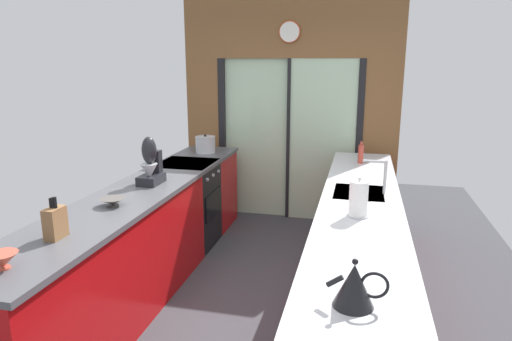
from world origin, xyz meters
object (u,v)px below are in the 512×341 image
object	(u,v)px
paper_towel_roll	(358,199)
mixing_bowl_far	(113,202)
knife_block	(55,223)
mixing_bowl_near	(2,261)
stand_mixer	(151,166)
soap_bottle	(361,153)
kettle	(354,285)
stock_pot	(205,144)
oven_range	(188,204)

from	to	relation	value
paper_towel_roll	mixing_bowl_far	bearing A→B (deg)	-174.21
knife_block	paper_towel_roll	distance (m)	1.96
mixing_bowl_near	stand_mixer	bearing A→B (deg)	90.00
soap_bottle	mixing_bowl_far	bearing A→B (deg)	-133.16
mixing_bowl_far	kettle	xyz separation A→B (m)	(1.78, -1.03, 0.07)
mixing_bowl_near	knife_block	xyz separation A→B (m)	(0.00, 0.43, 0.05)
stock_pot	knife_block	bearing A→B (deg)	-90.00
mixing_bowl_near	mixing_bowl_far	distance (m)	1.07
mixing_bowl_far	soap_bottle	world-z (taller)	soap_bottle
oven_range	kettle	xyz separation A→B (m)	(1.80, -2.52, 0.56)
stock_pot	mixing_bowl_far	bearing A→B (deg)	-90.00
knife_block	soap_bottle	size ratio (longest dim) A/B	1.07
mixing_bowl_near	knife_block	distance (m)	0.43
mixing_bowl_far	paper_towel_roll	size ratio (longest dim) A/B	0.68
kettle	mixing_bowl_near	bearing A→B (deg)	-178.46
stock_pot	soap_bottle	size ratio (longest dim) A/B	0.95
stand_mixer	kettle	bearing A→B (deg)	-43.10
soap_bottle	paper_towel_roll	distance (m)	1.72
stand_mixer	mixing_bowl_far	bearing A→B (deg)	-90.00
kettle	paper_towel_roll	size ratio (longest dim) A/B	0.96
mixing_bowl_near	stand_mixer	distance (m)	1.72
mixing_bowl_far	stand_mixer	distance (m)	0.65
mixing_bowl_far	knife_block	world-z (taller)	knife_block
knife_block	stock_pot	size ratio (longest dim) A/B	1.13
mixing_bowl_far	soap_bottle	xyz separation A→B (m)	(1.78, 1.90, 0.07)
stand_mixer	kettle	xyz separation A→B (m)	(1.78, -1.67, -0.06)
knife_block	kettle	bearing A→B (deg)	-12.05
mixing_bowl_near	paper_towel_roll	world-z (taller)	paper_towel_roll
mixing_bowl_near	oven_range	bearing A→B (deg)	90.41
knife_block	stand_mixer	xyz separation A→B (m)	(-0.00, 1.29, 0.06)
kettle	soap_bottle	distance (m)	2.92
soap_bottle	oven_range	bearing A→B (deg)	-167.31
paper_towel_roll	oven_range	bearing A→B (deg)	143.87
oven_range	soap_bottle	world-z (taller)	soap_bottle
oven_range	knife_block	xyz separation A→B (m)	(0.02, -2.14, 0.56)
stock_pot	paper_towel_roll	bearing A→B (deg)	-46.50
oven_range	knife_block	world-z (taller)	knife_block
mixing_bowl_near	stand_mixer	xyz separation A→B (m)	(0.00, 1.72, 0.12)
mixing_bowl_far	paper_towel_roll	world-z (taller)	paper_towel_roll
soap_bottle	mixing_bowl_near	bearing A→B (deg)	-120.92
knife_block	soap_bottle	distance (m)	3.10
oven_range	mixing_bowl_far	world-z (taller)	mixing_bowl_far
stock_pot	kettle	distance (m)	3.56
knife_block	stand_mixer	world-z (taller)	stand_mixer
oven_range	mixing_bowl_near	world-z (taller)	mixing_bowl_near
soap_bottle	stand_mixer	bearing A→B (deg)	-144.78
mixing_bowl_far	knife_block	distance (m)	0.65
mixing_bowl_near	mixing_bowl_far	world-z (taller)	mixing_bowl_near
mixing_bowl_far	stand_mixer	world-z (taller)	stand_mixer
soap_bottle	paper_towel_roll	size ratio (longest dim) A/B	0.87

